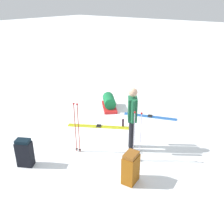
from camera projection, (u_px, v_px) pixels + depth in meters
ground_plane at (112, 133)px, 7.50m from camera, size 80.00×80.00×0.00m
skier_standing at (132, 116)px, 6.36m from camera, size 0.38×0.48×1.70m
ski_pair_near at (150, 116)px, 8.54m from camera, size 1.72×0.79×0.05m
ski_pair_far at (99, 126)px, 7.88m from camera, size 1.77×1.14×0.05m
backpack_large_dark at (131, 168)px, 5.40m from camera, size 0.31×0.40×0.73m
backpack_bright at (25, 153)px, 5.95m from camera, size 0.43×0.38×0.70m
ski_poles_planted_near at (77, 126)px, 6.32m from camera, size 0.16×0.10×1.37m
ski_poles_planted_far at (137, 134)px, 5.96m from camera, size 0.22×0.12×1.32m
gear_sled at (109, 102)px, 9.12m from camera, size 1.08×1.09×0.49m
thermos_bottle at (123, 123)px, 7.84m from camera, size 0.07×0.07×0.26m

